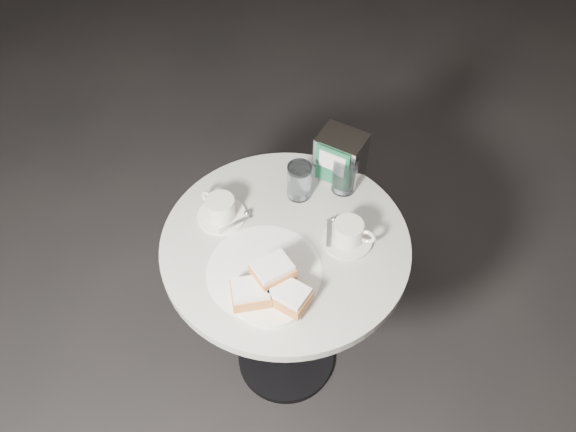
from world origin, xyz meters
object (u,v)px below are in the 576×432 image
(coffee_cup_right, at_px, (348,234))
(water_glass_right, at_px, (345,175))
(beignet_plate, at_px, (271,289))
(coffee_cup_left, at_px, (221,210))
(cafe_table, at_px, (286,279))
(napkin_dispenser, at_px, (340,157))
(water_glass_left, at_px, (299,181))

(coffee_cup_right, bearing_deg, water_glass_right, 109.11)
(beignet_plate, xyz_separation_m, coffee_cup_left, (-0.24, 0.19, -0.00))
(cafe_table, xyz_separation_m, napkin_dispenser, (0.06, 0.30, 0.28))
(coffee_cup_left, bearing_deg, beignet_plate, -18.96)
(coffee_cup_left, xyz_separation_m, coffee_cup_right, (0.36, 0.05, 0.00))
(cafe_table, distance_m, water_glass_right, 0.37)
(beignet_plate, relative_size, water_glass_right, 2.02)
(coffee_cup_left, height_order, coffee_cup_right, same)
(coffee_cup_left, bearing_deg, water_glass_right, 59.25)
(coffee_cup_left, distance_m, water_glass_right, 0.38)
(cafe_table, xyz_separation_m, water_glass_right, (0.09, 0.25, 0.26))
(water_glass_left, bearing_deg, coffee_cup_right, -30.63)
(beignet_plate, distance_m, napkin_dispenser, 0.48)
(beignet_plate, bearing_deg, water_glass_right, 82.95)
(beignet_plate, distance_m, coffee_cup_right, 0.28)
(coffee_cup_left, distance_m, napkin_dispenser, 0.39)
(coffee_cup_left, distance_m, coffee_cup_right, 0.37)
(water_glass_right, bearing_deg, coffee_cup_left, -140.76)
(cafe_table, height_order, beignet_plate, beignet_plate)
(coffee_cup_right, relative_size, water_glass_right, 1.29)
(water_glass_right, bearing_deg, water_glass_left, -147.75)
(napkin_dispenser, bearing_deg, water_glass_right, -49.39)
(beignet_plate, bearing_deg, cafe_table, 100.70)
(cafe_table, relative_size, beignet_plate, 3.12)
(beignet_plate, bearing_deg, coffee_cup_left, 141.04)
(beignet_plate, height_order, coffee_cup_left, beignet_plate)
(coffee_cup_left, relative_size, napkin_dispenser, 1.16)
(beignet_plate, distance_m, water_glass_right, 0.43)
(coffee_cup_right, distance_m, napkin_dispenser, 0.26)
(cafe_table, height_order, water_glass_right, water_glass_right)
(napkin_dispenser, bearing_deg, coffee_cup_right, -57.96)
(coffee_cup_left, relative_size, water_glass_right, 1.53)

